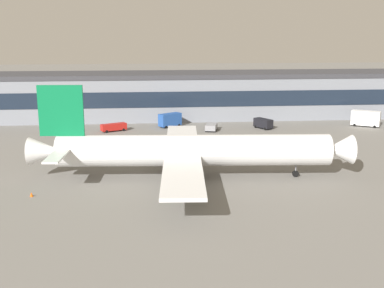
{
  "coord_description": "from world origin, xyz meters",
  "views": [
    {
      "loc": [
        2.5,
        -80.43,
        24.57
      ],
      "look_at": [
        10.0,
        2.86,
        5.0
      ],
      "focal_mm": 45.16,
      "sensor_mm": 36.0,
      "label": 1
    }
  ],
  "objects": [
    {
      "name": "belt_loader",
      "position": [
        -6.33,
        39.95,
        1.15
      ],
      "size": [
        6.65,
        4.51,
        1.95
      ],
      "color": "red",
      "rests_on": "ground_plane"
    },
    {
      "name": "traffic_cone_0",
      "position": [
        -15.63,
        -8.72,
        0.34
      ],
      "size": [
        0.54,
        0.54,
        0.67
      ],
      "primitive_type": "cone",
      "color": "#F2590C",
      "rests_on": "ground_plane"
    },
    {
      "name": "airliner",
      "position": [
        9.1,
        -1.08,
        4.81
      ],
      "size": [
        55.21,
        47.22,
        15.98
      ],
      "color": "white",
      "rests_on": "ground_plane"
    },
    {
      "name": "crew_van",
      "position": [
        31.91,
        39.95,
        1.46
      ],
      "size": [
        4.49,
        5.61,
        2.55
      ],
      "color": "black",
      "rests_on": "ground_plane"
    },
    {
      "name": "catering_truck",
      "position": [
        59.62,
        40.38,
        2.29
      ],
      "size": [
        7.47,
        6.07,
        4.15
      ],
      "color": "white",
      "rests_on": "ground_plane"
    },
    {
      "name": "pushback_tractor",
      "position": [
        18.13,
        38.52,
        1.05
      ],
      "size": [
        3.7,
        5.29,
        1.75
      ],
      "color": "gray",
      "rests_on": "ground_plane"
    },
    {
      "name": "stair_truck",
      "position": [
        8.04,
        44.58,
        1.98
      ],
      "size": [
        6.33,
        5.3,
        3.55
      ],
      "color": "#2651A5",
      "rests_on": "ground_plane"
    },
    {
      "name": "ground_plane",
      "position": [
        0.0,
        0.0,
        0.0
      ],
      "size": [
        600.0,
        600.0,
        0.0
      ],
      "primitive_type": "plane",
      "color": "slate"
    },
    {
      "name": "terminal_building",
      "position": [
        0.0,
        59.02,
        6.53
      ],
      "size": [
        199.44,
        18.58,
        13.01
      ],
      "color": "gray",
      "rests_on": "ground_plane"
    }
  ]
}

